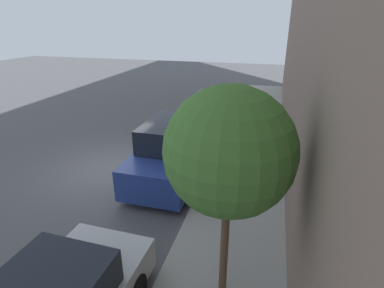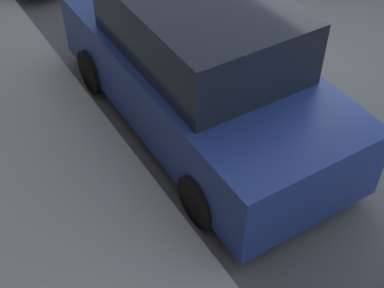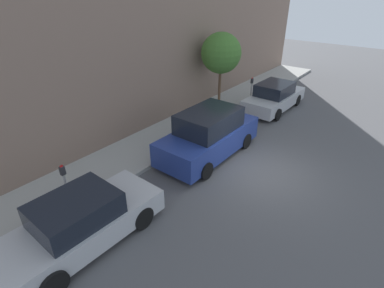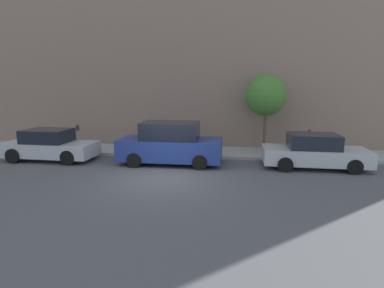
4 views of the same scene
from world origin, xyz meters
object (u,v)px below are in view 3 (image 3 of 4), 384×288
parked_sedan_third (81,223)px  parking_meter_far (65,180)px  street_tree (221,53)px  parked_sedan_nearest (274,97)px  parked_suv_second (209,135)px  parking_meter_near (251,87)px

parked_sedan_third → parking_meter_far: parking_meter_far is taller
street_tree → parked_sedan_nearest: bearing=-141.3°
parked_suv_second → parking_meter_near: size_ratio=3.47×
parked_sedan_nearest → parked_suv_second: size_ratio=0.94×
parked_suv_second → street_tree: (2.50, -4.57, 2.21)m
parked_sedan_third → parking_meter_far: size_ratio=3.18×
parked_suv_second → street_tree: 5.66m
parked_suv_second → parking_meter_far: 5.70m
parking_meter_near → parked_sedan_nearest: bearing=175.3°
parked_sedan_nearest → parked_sedan_third: bearing=90.7°
parking_meter_far → street_tree: (0.91, -10.04, 2.12)m
parking_meter_near → street_tree: street_tree is taller
parked_sedan_third → street_tree: bearing=-76.4°
parked_sedan_nearest → street_tree: 3.94m
parked_sedan_nearest → parking_meter_near: size_ratio=3.27×
parking_meter_near → parking_meter_far: size_ratio=0.97×
parked_suv_second → parked_sedan_third: bearing=90.8°
parked_sedan_nearest → parked_sedan_third: same height
parked_sedan_nearest → parking_meter_near: parked_sedan_nearest is taller
parked_suv_second → parked_sedan_third: parked_suv_second is taller
parked_suv_second → parking_meter_far: (1.60, 5.47, 0.10)m
parking_meter_near → parking_meter_far: (-0.00, 12.11, 0.02)m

